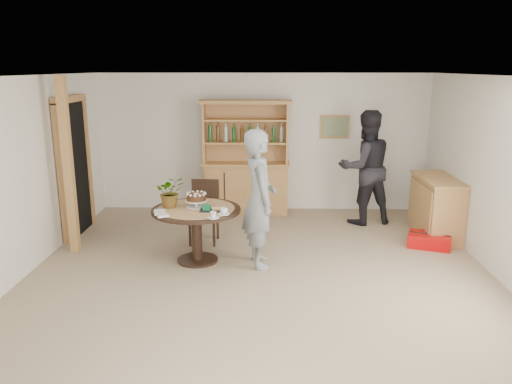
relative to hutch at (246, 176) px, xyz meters
The scene contains 17 objects.
ground 3.33m from the hutch, 84.71° to the right, with size 7.00×7.00×0.00m, color tan.
room_shell 3.41m from the hutch, 84.65° to the right, with size 6.04×7.04×2.52m.
doorway 2.94m from the hutch, 154.78° to the right, with size 0.13×1.10×2.18m.
pine_post 3.20m from the hutch, 139.62° to the right, with size 0.12×0.12×2.50m, color tan.
hutch is the anchor object (origin of this frame).
sideboard 3.29m from the hutch, 22.21° to the right, with size 0.54×1.26×0.94m.
dining_table 2.46m from the hutch, 103.34° to the right, with size 1.20×1.20×0.76m.
dining_chair 1.67m from the hutch, 109.81° to the right, with size 0.44×0.44×0.95m.
birthday_cake 2.42m from the hutch, 103.61° to the right, with size 0.30×0.30×0.20m.
flower_vase 2.53m from the hutch, 111.38° to the right, with size 0.38×0.33×0.42m, color #3F7233.
gift_tray 2.54m from the hutch, 97.98° to the right, with size 0.30×0.20×0.08m.
coffee_cup_a 2.68m from the hutch, 93.58° to the right, with size 0.15×0.15×0.09m.
coffee_cup_b 2.86m from the hutch, 95.77° to the right, with size 0.15×0.15×0.08m.
napkins 2.88m from the hutch, 109.86° to the right, with size 0.24×0.33×0.03m.
teen_boy 2.52m from the hutch, 83.53° to the right, with size 0.67×0.44×1.84m, color gray.
adult_person 2.13m from the hutch, 15.73° to the right, with size 0.93×0.73×1.92m, color black.
red_suitcase 3.36m from the hutch, 32.16° to the right, with size 0.70×0.58×0.21m.
Camera 1 is at (0.09, -5.58, 2.61)m, focal length 35.00 mm.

